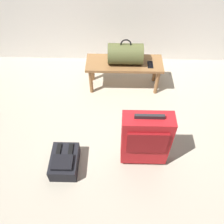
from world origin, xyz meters
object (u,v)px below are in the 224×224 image
cell_phone (150,64)px  duffel_bag_olive (125,54)px  backpack_dark (65,162)px  suitcase_upright_red (146,139)px  bench (124,66)px

cell_phone → duffel_bag_olive: bearing=172.1°
cell_phone → backpack_dark: 1.60m
cell_phone → suitcase_upright_red: bearing=-96.7°
bench → cell_phone: size_ratio=6.94×
bench → backpack_dark: bench is taller
duffel_bag_olive → suitcase_upright_red: (0.19, -1.18, -0.16)m
bench → backpack_dark: 1.46m
bench → suitcase_upright_red: 1.20m
backpack_dark → duffel_bag_olive: bearing=63.5°
duffel_bag_olive → bench: bearing=-180.0°
cell_phone → backpack_dark: bearing=-127.8°
cell_phone → suitcase_upright_red: (-0.13, -1.14, -0.04)m
cell_phone → bench: bearing=172.2°
bench → duffel_bag_olive: bearing=0.0°
bench → cell_phone: (0.33, -0.05, 0.07)m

